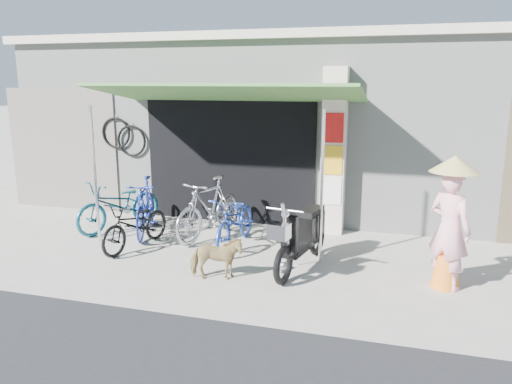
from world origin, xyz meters
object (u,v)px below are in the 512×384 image
(bike_silver, at_px, (209,208))
(nun, at_px, (450,224))
(moped, at_px, (303,236))
(bike_blue, at_px, (145,207))
(bike_teal, at_px, (120,205))
(bike_navy, at_px, (236,221))
(street_dog, at_px, (216,258))
(bike_black, at_px, (136,224))

(bike_silver, distance_m, nun, 4.08)
(nun, bearing_deg, moped, 31.05)
(bike_blue, bearing_deg, nun, -30.04)
(bike_teal, distance_m, bike_navy, 2.43)
(street_dog, bearing_deg, moped, -68.74)
(bike_navy, xyz_separation_m, nun, (3.28, -0.84, 0.45))
(street_dog, height_order, nun, nun)
(bike_blue, bearing_deg, bike_teal, 148.87)
(bike_blue, height_order, street_dog, bike_blue)
(bike_black, height_order, bike_silver, bike_silver)
(bike_teal, relative_size, moped, 0.97)
(nun, bearing_deg, bike_teal, 24.94)
(bike_silver, xyz_separation_m, nun, (3.89, -1.18, 0.35))
(bike_teal, xyz_separation_m, bike_blue, (0.61, -0.14, 0.04))
(bike_teal, bearing_deg, nun, 11.63)
(bike_black, bearing_deg, street_dog, -15.71)
(bike_silver, bearing_deg, bike_teal, -163.86)
(bike_teal, bearing_deg, moped, 8.39)
(bike_black, xyz_separation_m, bike_silver, (0.96, 0.89, 0.13))
(bike_silver, bearing_deg, bike_blue, -157.32)
(bike_teal, relative_size, street_dog, 2.42)
(bike_black, xyz_separation_m, street_dog, (1.76, -0.91, -0.09))
(bike_black, bearing_deg, nun, 8.20)
(bike_blue, relative_size, moped, 0.91)
(bike_black, xyz_separation_m, bike_navy, (1.57, 0.55, 0.04))
(bike_black, height_order, nun, nun)
(bike_teal, height_order, street_dog, bike_teal)
(bike_navy, bearing_deg, bike_black, -159.59)
(bike_blue, xyz_separation_m, nun, (5.08, -1.04, 0.38))
(bike_silver, distance_m, bike_navy, 0.71)
(bike_black, distance_m, street_dog, 1.98)
(bike_teal, xyz_separation_m, nun, (5.69, -1.18, 0.42))
(bike_teal, height_order, bike_black, bike_teal)
(street_dog, distance_m, moped, 1.36)
(bike_teal, distance_m, bike_silver, 1.80)
(bike_black, bearing_deg, bike_navy, 30.88)
(bike_silver, xyz_separation_m, moped, (1.88, -0.98, -0.06))
(bike_black, relative_size, bike_navy, 0.92)
(bike_teal, height_order, nun, nun)
(bike_teal, bearing_deg, bike_black, -23.21)
(bike_navy, distance_m, moped, 1.42)
(bike_silver, bearing_deg, moped, -11.47)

